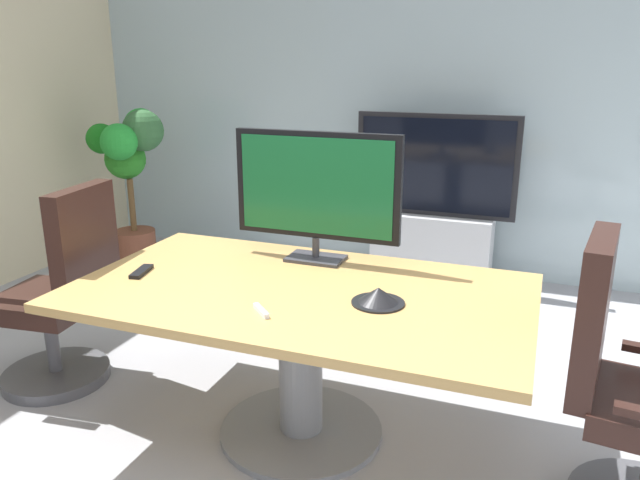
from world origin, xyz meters
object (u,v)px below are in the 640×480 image
office_chair_right (632,406)px  wall_display_unit (433,228)px  conference_phone (378,297)px  tv_monitor (316,189)px  office_chair_left (63,304)px  conference_table (300,326)px  potted_plant (131,164)px  remote_control (141,271)px

office_chair_right → wall_display_unit: (-1.17, 2.27, -0.01)m
wall_display_unit → conference_phone: bearing=-85.2°
conference_phone → office_chair_right: bearing=0.9°
office_chair_right → conference_phone: 1.03m
tv_monitor → office_chair_left: bearing=-162.4°
wall_display_unit → conference_phone: 2.31m
conference_table → tv_monitor: tv_monitor is taller
conference_table → office_chair_left: bearing=-179.6°
office_chair_left → tv_monitor: tv_monitor is taller
office_chair_left → conference_phone: office_chair_left is taller
wall_display_unit → potted_plant: bearing=-169.5°
tv_monitor → wall_display_unit: tv_monitor is taller
wall_display_unit → remote_control: 2.52m
office_chair_right → conference_phone: bearing=98.3°
conference_table → potted_plant: (-2.24, 1.79, 0.32)m
potted_plant → conference_phone: (2.61, -1.83, -0.11)m
office_chair_left → wall_display_unit: (1.53, 2.24, -0.01)m
potted_plant → wall_display_unit: bearing=10.5°
conference_table → potted_plant: 2.88m
potted_plant → tv_monitor: bearing=-32.7°
tv_monitor → remote_control: 0.91m
office_chair_right → potted_plant: bearing=70.5°
conference_table → wall_display_unit: bearing=85.5°
office_chair_right → remote_control: (-2.11, -0.05, 0.28)m
office_chair_left → potted_plant: bearing=-160.2°
wall_display_unit → office_chair_left: bearing=-124.2°
tv_monitor → wall_display_unit: size_ratio=0.64×
remote_control → conference_phone: bearing=-10.7°
conference_table → potted_plant: potted_plant is taller
office_chair_right → conference_table: bearing=96.0°
office_chair_left → conference_phone: 1.74m
remote_control → conference_table: bearing=-6.2°
wall_display_unit → potted_plant: size_ratio=1.00×
conference_table → tv_monitor: bearing=100.6°
tv_monitor → wall_display_unit: (0.25, 1.84, -0.65)m
office_chair_right → remote_control: 2.13m
conference_table → conference_phone: 0.43m
office_chair_left → tv_monitor: (1.27, 0.40, 0.63)m
conference_table → conference_phone: conference_phone is taller
conference_table → wall_display_unit: 2.24m
office_chair_left → office_chair_right: (2.70, -0.02, 0.00)m
office_chair_left → remote_control: bearing=75.7°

